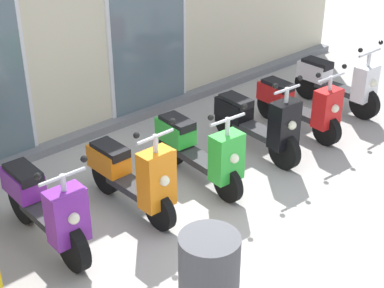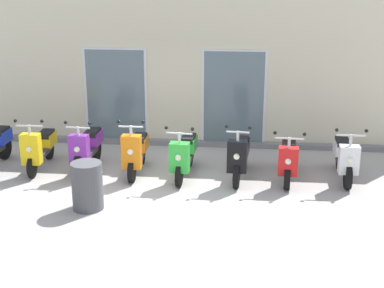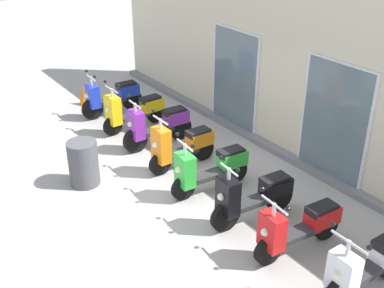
{
  "view_description": "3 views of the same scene",
  "coord_description": "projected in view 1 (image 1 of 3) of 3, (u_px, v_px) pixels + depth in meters",
  "views": [
    {
      "loc": [
        -3.91,
        -3.79,
        3.87
      ],
      "look_at": [
        0.27,
        0.69,
        0.65
      ],
      "focal_mm": 53.67,
      "sensor_mm": 36.0,
      "label": 1
    },
    {
      "loc": [
        1.66,
        -10.13,
        4.27
      ],
      "look_at": [
        0.67,
        0.23,
        0.88
      ],
      "focal_mm": 53.22,
      "sensor_mm": 36.0,
      "label": 2
    },
    {
      "loc": [
        6.39,
        -3.83,
        4.83
      ],
      "look_at": [
        0.01,
        0.7,
        0.79
      ],
      "focal_mm": 45.19,
      "sensor_mm": 36.0,
      "label": 3
    }
  ],
  "objects": [
    {
      "name": "scooter_orange",
      "position": [
        133.0,
        175.0,
        6.59
      ],
      "size": [
        0.56,
        1.49,
        1.28
      ],
      "color": "black",
      "rests_on": "ground_plane"
    },
    {
      "name": "scooter_red",
      "position": [
        299.0,
        105.0,
        8.5
      ],
      "size": [
        0.62,
        1.59,
        1.15
      ],
      "color": "black",
      "rests_on": "ground_plane"
    },
    {
      "name": "scooter_green",
      "position": [
        200.0,
        149.0,
        7.16
      ],
      "size": [
        0.58,
        1.6,
        1.21
      ],
      "color": "black",
      "rests_on": "ground_plane"
    },
    {
      "name": "trash_bin",
      "position": [
        209.0,
        277.0,
        5.13
      ],
      "size": [
        0.55,
        0.55,
        0.87
      ],
      "primitive_type": "cylinder",
      "color": "#4C4C51",
      "rests_on": "ground_plane"
    },
    {
      "name": "scooter_black",
      "position": [
        258.0,
        122.0,
        7.86
      ],
      "size": [
        0.51,
        1.62,
        1.26
      ],
      "color": "black",
      "rests_on": "ground_plane"
    },
    {
      "name": "scooter_purple",
      "position": [
        45.0,
        207.0,
        6.03
      ],
      "size": [
        0.56,
        1.64,
        1.21
      ],
      "color": "black",
      "rests_on": "ground_plane"
    },
    {
      "name": "ground_plane",
      "position": [
        216.0,
        221.0,
        6.62
      ],
      "size": [
        40.0,
        40.0,
        0.0
      ],
      "primitive_type": "plane",
      "color": "#A8A39E"
    },
    {
      "name": "scooter_white",
      "position": [
        338.0,
        82.0,
        9.24
      ],
      "size": [
        0.62,
        1.59,
        1.21
      ],
      "color": "black",
      "rests_on": "ground_plane"
    },
    {
      "name": "storefront_facade",
      "position": [
        60.0,
        21.0,
        7.78
      ],
      "size": [
        12.11,
        0.5,
        3.57
      ],
      "color": "beige",
      "rests_on": "ground_plane"
    }
  ]
}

